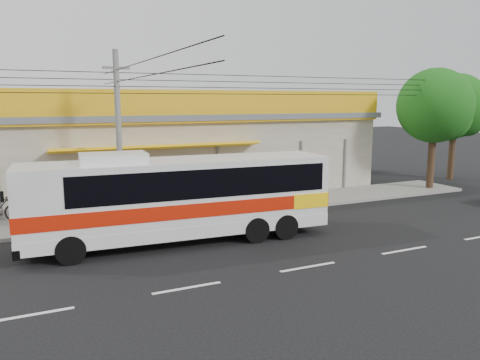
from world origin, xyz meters
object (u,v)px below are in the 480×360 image
(utility_pole, at_px, (117,82))
(tree_near, at_px, (437,108))
(tree_far, at_px, (457,108))
(motorbike_red, at_px, (149,207))
(coach_bus, at_px, (185,193))

(utility_pole, bearing_deg, tree_near, 1.58)
(utility_pole, xyz_separation_m, tree_far, (22.28, 2.78, -1.22))
(motorbike_red, bearing_deg, tree_far, -107.62)
(tree_near, bearing_deg, utility_pole, -178.42)
(coach_bus, height_order, motorbike_red, coach_bus)
(motorbike_red, xyz_separation_m, tree_near, (16.88, 0.46, 4.06))
(utility_pole, xyz_separation_m, tree_near, (18.02, 0.50, -1.17))
(tree_near, bearing_deg, coach_bus, -167.34)
(tree_near, xyz_separation_m, tree_far, (4.26, 2.28, -0.06))
(coach_bus, height_order, tree_far, tree_far)
(tree_near, height_order, tree_far, tree_near)
(utility_pole, relative_size, tree_near, 4.84)
(utility_pole, bearing_deg, coach_bus, -61.55)
(motorbike_red, distance_m, utility_pole, 5.35)
(utility_pole, bearing_deg, motorbike_red, 1.99)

